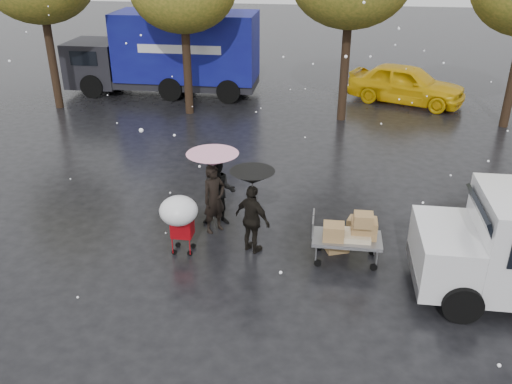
# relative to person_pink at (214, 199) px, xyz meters

# --- Properties ---
(ground) EXTENTS (90.00, 90.00, 0.00)m
(ground) POSITION_rel_person_pink_xyz_m (0.58, -0.93, -0.86)
(ground) COLOR black
(ground) RESTS_ON ground
(person_pink) EXTENTS (0.72, 0.74, 1.71)m
(person_pink) POSITION_rel_person_pink_xyz_m (0.00, 0.00, 0.00)
(person_pink) COLOR black
(person_pink) RESTS_ON ground
(person_middle) EXTENTS (0.93, 0.77, 1.72)m
(person_middle) POSITION_rel_person_pink_xyz_m (0.04, 0.36, 0.01)
(person_middle) COLOR black
(person_middle) RESTS_ON ground
(person_black) EXTENTS (1.02, 0.84, 1.63)m
(person_black) POSITION_rel_person_pink_xyz_m (1.04, -0.79, -0.04)
(person_black) COLOR black
(person_black) RESTS_ON ground
(umbrella_pink) EXTENTS (1.21, 1.21, 2.02)m
(umbrella_pink) POSITION_rel_person_pink_xyz_m (0.00, 0.00, 1.01)
(umbrella_pink) COLOR #4C4C4C
(umbrella_pink) RESTS_ON ground
(umbrella_black) EXTENTS (0.98, 0.98, 1.99)m
(umbrella_black) POSITION_rel_person_pink_xyz_m (1.04, -0.79, 0.98)
(umbrella_black) COLOR #4C4C4C
(umbrella_black) RESTS_ON ground
(vendor_cart) EXTENTS (1.52, 0.80, 1.27)m
(vendor_cart) POSITION_rel_person_pink_xyz_m (3.22, -0.92, -0.13)
(vendor_cart) COLOR slate
(vendor_cart) RESTS_ON ground
(shopping_cart) EXTENTS (0.84, 0.84, 1.46)m
(shopping_cart) POSITION_rel_person_pink_xyz_m (-0.52, -1.20, 0.21)
(shopping_cart) COLOR #A40910
(shopping_cart) RESTS_ON ground
(blue_truck) EXTENTS (8.30, 2.60, 3.50)m
(blue_truck) POSITION_rel_person_pink_xyz_m (-4.46, 11.78, 0.90)
(blue_truck) COLOR #0D0C65
(blue_truck) RESTS_ON ground
(box_ground_near) EXTENTS (0.60, 0.54, 0.44)m
(box_ground_near) POSITION_rel_person_pink_xyz_m (2.93, -0.51, -0.63)
(box_ground_near) COLOR olive
(box_ground_near) RESTS_ON ground
(box_ground_far) EXTENTS (0.55, 0.48, 0.36)m
(box_ground_far) POSITION_rel_person_pink_xyz_m (3.43, 0.38, -0.67)
(box_ground_far) COLOR olive
(box_ground_far) RESTS_ON ground
(yellow_taxi) EXTENTS (5.15, 3.61, 1.63)m
(yellow_taxi) POSITION_rel_person_pink_xyz_m (5.73, 11.65, -0.04)
(yellow_taxi) COLOR #EAB60C
(yellow_taxi) RESTS_ON ground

